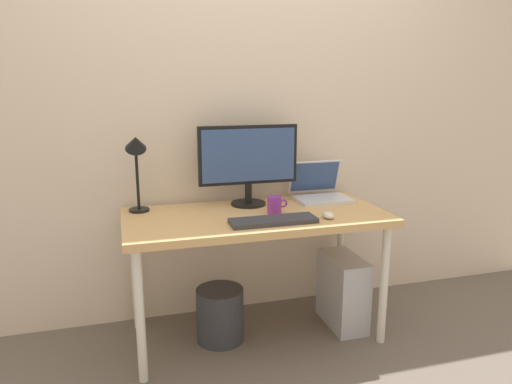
# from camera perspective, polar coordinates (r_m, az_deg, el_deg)

# --- Properties ---
(ground_plane) EXTENTS (6.00, 6.00, 0.00)m
(ground_plane) POSITION_cam_1_polar(r_m,az_deg,el_deg) (2.85, 0.00, -16.50)
(ground_plane) COLOR #665B51
(back_wall) EXTENTS (4.40, 0.04, 2.60)m
(back_wall) POSITION_cam_1_polar(r_m,az_deg,el_deg) (2.86, -2.20, 10.91)
(back_wall) COLOR beige
(back_wall) RESTS_ON ground_plane
(desk) EXTENTS (1.40, 0.66, 0.71)m
(desk) POSITION_cam_1_polar(r_m,az_deg,el_deg) (2.59, 0.00, -3.96)
(desk) COLOR tan
(desk) RESTS_ON ground_plane
(monitor) EXTENTS (0.57, 0.20, 0.46)m
(monitor) POSITION_cam_1_polar(r_m,az_deg,el_deg) (2.71, -0.92, 3.85)
(monitor) COLOR black
(monitor) RESTS_ON desk
(laptop) EXTENTS (0.32, 0.29, 0.22)m
(laptop) POSITION_cam_1_polar(r_m,az_deg,el_deg) (2.91, 7.55, 0.29)
(laptop) COLOR silver
(laptop) RESTS_ON desk
(desk_lamp) EXTENTS (0.11, 0.16, 0.44)m
(desk_lamp) POSITION_cam_1_polar(r_m,az_deg,el_deg) (2.61, -14.05, 4.29)
(desk_lamp) COLOR black
(desk_lamp) RESTS_ON desk
(keyboard) EXTENTS (0.44, 0.14, 0.02)m
(keyboard) POSITION_cam_1_polar(r_m,az_deg,el_deg) (2.41, 2.07, -3.42)
(keyboard) COLOR #333338
(keyboard) RESTS_ON desk
(mouse) EXTENTS (0.06, 0.09, 0.03)m
(mouse) POSITION_cam_1_polar(r_m,az_deg,el_deg) (2.52, 8.57, -2.73)
(mouse) COLOR silver
(mouse) RESTS_ON desk
(coffee_mug) EXTENTS (0.11, 0.08, 0.10)m
(coffee_mug) POSITION_cam_1_polar(r_m,az_deg,el_deg) (2.57, 2.25, -1.54)
(coffee_mug) COLOR purple
(coffee_mug) RESTS_ON desk
(computer_tower) EXTENTS (0.18, 0.36, 0.42)m
(computer_tower) POSITION_cam_1_polar(r_m,az_deg,el_deg) (2.90, 10.28, -11.49)
(computer_tower) COLOR #B2B2B7
(computer_tower) RESTS_ON ground_plane
(wastebasket) EXTENTS (0.26, 0.26, 0.30)m
(wastebasket) POSITION_cam_1_polar(r_m,az_deg,el_deg) (2.74, -4.29, -14.31)
(wastebasket) COLOR #333338
(wastebasket) RESTS_ON ground_plane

